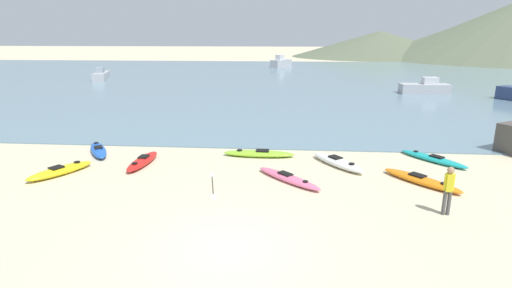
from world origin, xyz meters
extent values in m
plane|color=beige|center=(0.00, 0.00, 0.00)|extent=(400.00, 400.00, 0.00)
cube|color=slate|center=(0.00, 44.77, 0.03)|extent=(160.00, 70.00, 0.06)
cone|color=#5B664C|center=(25.33, 103.26, 3.38)|extent=(46.99, 46.99, 6.75)
cone|color=#5B664C|center=(44.73, 95.68, 4.41)|extent=(47.34, 47.34, 8.82)
ellipsoid|color=red|center=(-4.95, 6.92, 0.15)|extent=(0.85, 2.96, 0.30)
cube|color=black|center=(-4.94, 7.07, 0.33)|extent=(0.41, 0.55, 0.05)
cylinder|color=black|center=(-5.00, 6.12, 0.31)|extent=(0.24, 0.24, 0.02)
ellipsoid|color=yellow|center=(-7.90, 5.32, 0.16)|extent=(2.05, 2.88, 0.32)
cube|color=black|center=(-7.97, 5.19, 0.35)|extent=(0.62, 0.65, 0.05)
cylinder|color=black|center=(-7.53, 6.01, 0.34)|extent=(0.27, 0.27, 0.02)
ellipsoid|color=orange|center=(6.79, 5.50, 0.14)|extent=(2.72, 2.98, 0.28)
cube|color=black|center=(6.68, 5.62, 0.31)|extent=(0.68, 0.71, 0.05)
cylinder|color=black|center=(7.39, 4.80, 0.30)|extent=(0.24, 0.24, 0.02)
ellipsoid|color=#8CCC2D|center=(0.18, 8.55, 0.14)|extent=(3.42, 0.83, 0.29)
cube|color=black|center=(0.35, 8.55, 0.31)|extent=(0.62, 0.43, 0.05)
cylinder|color=black|center=(-0.76, 8.57, 0.30)|extent=(0.27, 0.27, 0.02)
ellipsoid|color=white|center=(3.77, 7.43, 0.17)|extent=(2.41, 3.02, 0.35)
cube|color=black|center=(3.68, 7.56, 0.37)|extent=(0.65, 0.70, 0.05)
cylinder|color=black|center=(4.27, 6.71, 0.36)|extent=(0.25, 0.25, 0.02)
ellipsoid|color=teal|center=(8.23, 8.46, 0.13)|extent=(2.57, 2.98, 0.26)
cube|color=black|center=(8.34, 8.33, 0.29)|extent=(0.64, 0.68, 0.05)
cylinder|color=black|center=(7.66, 9.17, 0.27)|extent=(0.22, 0.22, 0.02)
ellipsoid|color=#E5668C|center=(1.60, 5.31, 0.13)|extent=(2.80, 2.81, 0.26)
cube|color=black|center=(1.48, 5.43, 0.28)|extent=(0.66, 0.66, 0.05)
cylinder|color=black|center=(2.25, 4.65, 0.27)|extent=(0.21, 0.21, 0.02)
ellipsoid|color=blue|center=(-7.74, 8.42, 0.17)|extent=(2.15, 2.90, 0.33)
cube|color=black|center=(-7.66, 8.29, 0.36)|extent=(0.59, 0.65, 0.05)
cylinder|color=black|center=(-8.18, 9.12, 0.34)|extent=(0.23, 0.23, 0.02)
cylinder|color=#4C4C4C|center=(6.62, 2.67, 0.41)|extent=(0.12, 0.12, 0.82)
cylinder|color=#4C4C4C|center=(6.77, 2.67, 0.41)|extent=(0.12, 0.12, 0.82)
cube|color=yellow|center=(6.70, 2.67, 1.11)|extent=(0.22, 0.25, 0.58)
cylinder|color=yellow|center=(6.57, 2.67, 1.12)|extent=(0.09, 0.09, 0.55)
cylinder|color=yellow|center=(6.82, 2.67, 1.12)|extent=(0.09, 0.09, 0.55)
sphere|color=#A37A5B|center=(6.70, 2.67, 1.52)|extent=(0.22, 0.22, 0.22)
cube|color=#B2B2B7|center=(-0.13, 63.78, 0.70)|extent=(3.88, 4.85, 1.28)
cube|color=silver|center=(-0.38, 63.38, 1.78)|extent=(1.58, 1.72, 0.89)
cube|color=#B2B2B7|center=(14.78, 30.92, 0.53)|extent=(4.61, 1.81, 0.94)
cube|color=silver|center=(15.24, 30.93, 1.33)|extent=(1.39, 1.08, 0.66)
cube|color=#B2B2B7|center=(-22.81, 40.55, 0.52)|extent=(2.99, 5.76, 0.93)
cube|color=#8C99A8|center=(-22.65, 40.01, 1.31)|extent=(1.31, 1.85, 0.65)
cylinder|color=black|center=(-1.31, 4.60, 0.01)|extent=(0.44, 1.86, 0.03)
cube|color=white|center=(-1.56, 5.74, 0.01)|extent=(0.27, 0.47, 0.03)
cube|color=white|center=(-1.06, 3.45, 0.01)|extent=(0.27, 0.47, 0.03)
camera|label=1|loc=(1.59, -9.69, 5.62)|focal=28.00mm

